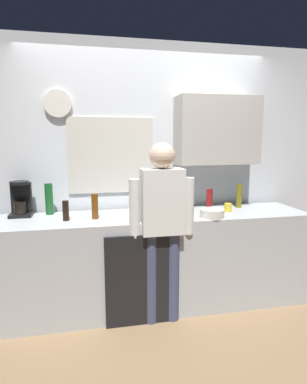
# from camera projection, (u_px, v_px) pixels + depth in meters

# --- Properties ---
(ground_plane) EXTENTS (8.00, 8.00, 0.00)m
(ground_plane) POSITION_uv_depth(u_px,v_px,m) (162.00, 320.00, 2.92)
(ground_plane) COLOR #8C6D4C
(kitchen_counter) EXTENTS (3.00, 0.64, 0.91)m
(kitchen_counter) POSITION_uv_depth(u_px,v_px,m) (155.00, 260.00, 3.13)
(kitchen_counter) COLOR #B2B7BC
(kitchen_counter) RESTS_ON ground_plane
(dishwasher_panel) EXTENTS (0.56, 0.02, 0.82)m
(dishwasher_panel) POSITION_uv_depth(u_px,v_px,m) (137.00, 281.00, 2.77)
(dishwasher_panel) COLOR black
(dishwasher_panel) RESTS_ON ground_plane
(back_wall_assembly) EXTENTS (4.60, 0.42, 2.60)m
(back_wall_assembly) POSITION_uv_depth(u_px,v_px,m) (155.00, 165.00, 3.39)
(back_wall_assembly) COLOR silver
(back_wall_assembly) RESTS_ON ground_plane
(coffee_maker) EXTENTS (0.20, 0.20, 0.33)m
(coffee_maker) POSITION_uv_depth(u_px,v_px,m) (21.00, 200.00, 3.01)
(coffee_maker) COLOR black
(coffee_maker) RESTS_ON kitchen_counter
(bottle_amber_beer) EXTENTS (0.06, 0.06, 0.23)m
(bottle_amber_beer) POSITION_uv_depth(u_px,v_px,m) (95.00, 206.00, 2.89)
(bottle_amber_beer) COLOR brown
(bottle_amber_beer) RESTS_ON kitchen_counter
(bottle_dark_sauce) EXTENTS (0.06, 0.06, 0.18)m
(bottle_dark_sauce) POSITION_uv_depth(u_px,v_px,m) (66.00, 211.00, 2.83)
(bottle_dark_sauce) COLOR black
(bottle_dark_sauce) RESTS_ON kitchen_counter
(bottle_green_wine) EXTENTS (0.07, 0.07, 0.30)m
(bottle_green_wine) POSITION_uv_depth(u_px,v_px,m) (49.00, 199.00, 3.06)
(bottle_green_wine) COLOR #195923
(bottle_green_wine) RESTS_ON kitchen_counter
(bottle_olive_oil) EXTENTS (0.06, 0.06, 0.25)m
(bottle_olive_oil) POSITION_uv_depth(u_px,v_px,m) (239.00, 196.00, 3.37)
(bottle_olive_oil) COLOR olive
(bottle_olive_oil) RESTS_ON kitchen_counter
(bottle_clear_soda) EXTENTS (0.09, 0.09, 0.28)m
(bottle_clear_soda) POSITION_uv_depth(u_px,v_px,m) (182.00, 196.00, 3.24)
(bottle_clear_soda) COLOR #2D8C33
(bottle_clear_soda) RESTS_ON kitchen_counter
(bottle_red_vinegar) EXTENTS (0.06, 0.06, 0.22)m
(bottle_red_vinegar) POSITION_uv_depth(u_px,v_px,m) (209.00, 200.00, 3.22)
(bottle_red_vinegar) COLOR maroon
(bottle_red_vinegar) RESTS_ON kitchen_counter
(cup_yellow_cup) EXTENTS (0.07, 0.07, 0.08)m
(cup_yellow_cup) POSITION_uv_depth(u_px,v_px,m) (228.00, 208.00, 3.18)
(cup_yellow_cup) COLOR yellow
(cup_yellow_cup) RESTS_ON kitchen_counter
(cup_white_mug) EXTENTS (0.08, 0.08, 0.10)m
(cup_white_mug) POSITION_uv_depth(u_px,v_px,m) (142.00, 210.00, 3.05)
(cup_white_mug) COLOR white
(cup_white_mug) RESTS_ON kitchen_counter
(mixing_bowl) EXTENTS (0.22, 0.22, 0.08)m
(mixing_bowl) POSITION_uv_depth(u_px,v_px,m) (212.00, 213.00, 2.94)
(mixing_bowl) COLOR white
(mixing_bowl) RESTS_ON kitchen_counter
(dish_soap) EXTENTS (0.06, 0.06, 0.18)m
(dish_soap) POSITION_uv_depth(u_px,v_px,m) (159.00, 211.00, 2.88)
(dish_soap) COLOR yellow
(dish_soap) RESTS_ON kitchen_counter
(person_at_sink) EXTENTS (0.57, 0.22, 1.60)m
(person_at_sink) POSITION_uv_depth(u_px,v_px,m) (162.00, 219.00, 2.76)
(person_at_sink) COLOR #3F4766
(person_at_sink) RESTS_ON ground_plane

